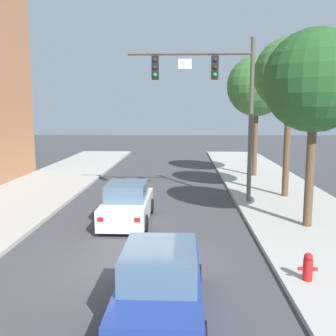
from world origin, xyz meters
TOP-DOWN VIEW (x-y plane):
  - ground_plane at (0.00, 0.00)m, footprint 120.00×120.00m
  - traffic_signal_mast at (3.01, 7.70)m, footprint 5.76×0.38m
  - car_lead_white at (-0.72, 4.51)m, footprint 1.84×4.24m
  - car_following_blue at (1.01, -2.68)m, footprint 1.86×4.25m
  - fire_hydrant at (4.64, -1.02)m, footprint 0.48×0.24m
  - street_tree_nearest at (6.12, 3.75)m, footprint 3.64×3.64m
  - street_tree_second at (6.61, 8.86)m, footprint 3.52×3.52m
  - street_tree_third at (6.19, 15.09)m, footprint 3.85×3.85m

SIDE VIEW (x-z plane):
  - ground_plane at x=0.00m, z-range 0.00..0.00m
  - fire_hydrant at x=4.64m, z-range 0.15..0.87m
  - car_lead_white at x=-0.72m, z-range -0.08..1.52m
  - car_following_blue at x=1.01m, z-range -0.08..1.52m
  - traffic_signal_mast at x=3.01m, z-range 1.55..9.05m
  - street_tree_nearest at x=6.12m, z-range 1.86..8.96m
  - street_tree_third at x=6.19m, z-range 2.06..9.78m
  - street_tree_second at x=6.61m, z-range 2.22..9.95m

